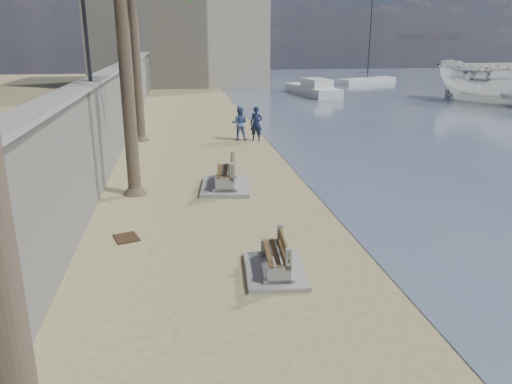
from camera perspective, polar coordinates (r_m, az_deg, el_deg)
seawall at (r=25.31m, az=-15.42°, el=9.39°), size 0.45×70.00×3.50m
wall_cap at (r=25.15m, az=-15.75°, el=13.45°), size 0.80×70.00×0.12m
end_building at (r=56.99m, az=-8.96°, el=19.15°), size 18.00×12.00×14.00m
bench_near at (r=10.98m, az=2.20°, el=-7.60°), size 1.42×1.98×0.79m
bench_far at (r=17.05m, az=-3.50°, el=1.85°), size 1.90×2.55×0.99m
person_a at (r=24.91m, az=0.03°, el=8.08°), size 0.83×0.71×1.95m
person_b at (r=25.14m, az=-1.89°, el=8.07°), size 1.06×0.91×1.88m
boat_cruiser at (r=43.40m, az=25.69°, el=11.52°), size 5.06×5.12×4.49m
yacht_near at (r=53.48m, az=25.54°, el=10.70°), size 8.40×9.72×1.50m
yacht_far at (r=45.70m, az=6.42°, el=11.40°), size 3.37×8.27×1.50m
sailboat_west at (r=58.27m, az=12.58°, el=12.32°), size 7.42×4.82×9.72m
debris_c at (r=13.33m, az=-14.58°, el=-5.08°), size 0.76×0.85×0.03m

